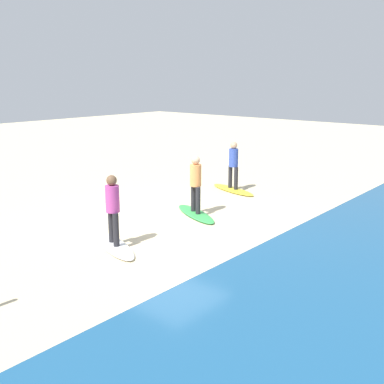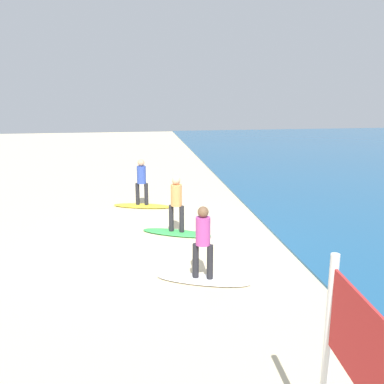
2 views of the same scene
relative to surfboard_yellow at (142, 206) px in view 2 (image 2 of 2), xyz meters
name	(u,v)px [view 2 (image 2 of 2)]	position (x,y,z in m)	size (l,w,h in m)	color
ground_plane	(172,243)	(3.80, 0.70, -0.04)	(60.00, 60.00, 0.00)	beige
surfboard_yellow	(142,206)	(0.00, 0.00, 0.00)	(2.10, 0.56, 0.09)	yellow
surfer_yellow	(141,179)	(0.00, 0.00, 0.99)	(0.32, 0.45, 1.64)	#232328
surfboard_green	(177,233)	(3.10, 0.90, 0.00)	(2.10, 0.56, 0.09)	green
surfer_green	(176,200)	(3.10, 0.90, 0.99)	(0.32, 0.43, 1.64)	#232328
surfboard_white	(203,280)	(6.32, 1.12, 0.00)	(2.10, 0.56, 0.09)	white
surfer_white	(203,237)	(6.32, 1.12, 0.99)	(0.32, 0.44, 1.64)	#232328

